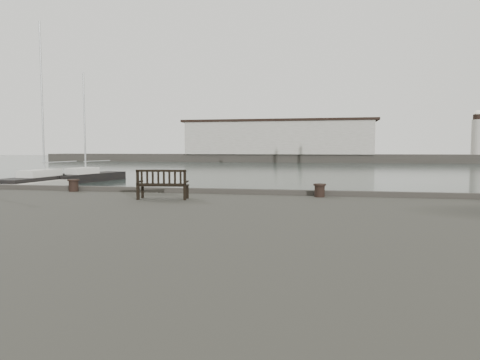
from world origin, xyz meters
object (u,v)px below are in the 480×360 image
(bollard_right, at_px, (320,190))
(yacht_b, at_px, (49,182))
(yacht_d, at_px, (89,179))
(bench, at_px, (163,190))
(bollard_left, at_px, (74,185))

(bollard_right, height_order, yacht_b, yacht_b)
(yacht_b, relative_size, yacht_d, 1.33)
(bench, distance_m, yacht_d, 31.44)
(yacht_b, bearing_deg, yacht_d, 71.74)
(bollard_right, relative_size, yacht_b, 0.03)
(bench, distance_m, bollard_right, 5.34)
(bollard_right, xyz_separation_m, yacht_d, (-23.06, 24.04, -1.56))
(bollard_left, height_order, bollard_right, bollard_left)
(yacht_b, distance_m, yacht_d, 4.51)
(bollard_left, relative_size, yacht_b, 0.03)
(bollard_left, relative_size, yacht_d, 0.04)
(bollard_left, height_order, yacht_b, yacht_b)
(yacht_b, bearing_deg, bench, -46.61)
(bollard_right, distance_m, yacht_b, 31.58)
(bollard_left, xyz_separation_m, yacht_d, (-13.58, 23.92, -1.56))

